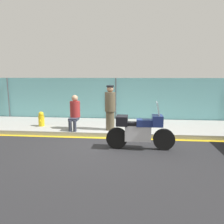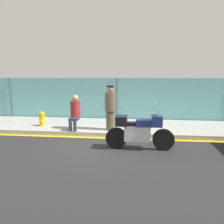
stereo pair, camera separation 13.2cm
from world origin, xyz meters
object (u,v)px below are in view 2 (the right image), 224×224
object	(u,v)px
motorcycle	(139,130)
person_seated_on_curb	(75,110)
fire_hydrant	(42,119)
officer_standing	(110,108)

from	to	relation	value
motorcycle	person_seated_on_curb	world-z (taller)	person_seated_on_curb
motorcycle	fire_hydrant	size ratio (longest dim) A/B	3.44
officer_standing	fire_hydrant	xyz separation A→B (m)	(-3.03, 0.37, -0.60)
person_seated_on_curb	officer_standing	bearing A→B (deg)	1.23
motorcycle	officer_standing	xyz separation A→B (m)	(-1.13, 1.72, 0.46)
fire_hydrant	motorcycle	bearing A→B (deg)	-26.71
person_seated_on_curb	fire_hydrant	bearing A→B (deg)	165.88
motorcycle	person_seated_on_curb	xyz separation A→B (m)	(-2.56, 1.69, 0.32)
motorcycle	officer_standing	distance (m)	2.11
fire_hydrant	person_seated_on_curb	bearing A→B (deg)	-14.12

